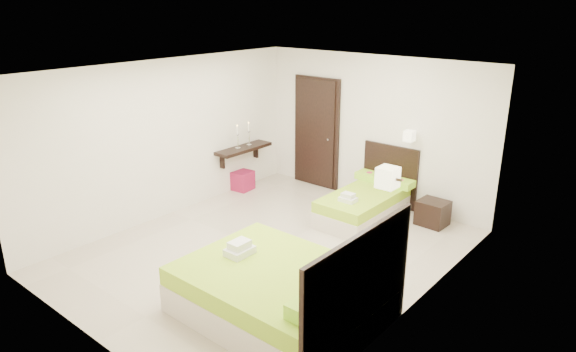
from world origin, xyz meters
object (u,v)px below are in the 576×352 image
Objects in this scene: bed_single at (367,202)px; ottoman at (242,180)px; nightstand at (433,213)px; bed_double at (284,292)px.

ottoman is at bearing -171.35° from bed_single.
ottoman is at bearing -164.78° from nightstand.
bed_double reaches higher than nightstand.
bed_single is at bearing 8.65° from ottoman.
bed_single is 4.81× the size of ottoman.
nightstand is at bearing 13.01° from ottoman.
bed_double is 3.52m from nightstand.
bed_double is 4.82× the size of nightstand.
bed_single is 2.57m from ottoman.
bed_double is (0.81, -3.09, 0.06)m from bed_single.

